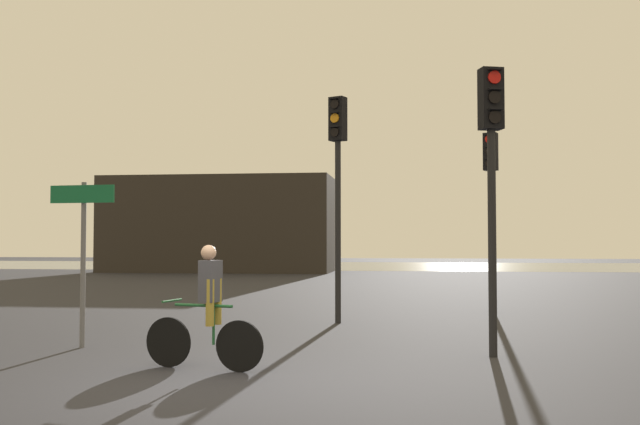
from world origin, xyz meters
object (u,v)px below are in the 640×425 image
distant_building (218,224)px  traffic_light_far_right (491,187)px  direction_sign_post (83,239)px  traffic_light_near_right (492,155)px  traffic_light_center (338,166)px  cyclist (208,306)px

distant_building → traffic_light_far_right: (12.19, -20.01, 0.42)m
traffic_light_far_right → direction_sign_post: (-7.05, -6.72, -1.27)m
distant_building → traffic_light_far_right: bearing=-58.6°
traffic_light_near_right → traffic_light_center: size_ratio=0.91×
distant_building → traffic_light_near_right: 29.17m
distant_building → direction_sign_post: (5.14, -26.73, -0.85)m
cyclist → traffic_light_far_right: bearing=-15.6°
traffic_light_center → direction_sign_post: bearing=69.5°
direction_sign_post → cyclist: size_ratio=1.55×
traffic_light_center → direction_sign_post: (-3.66, -3.81, -1.51)m
traffic_light_near_right → cyclist: 4.60m
traffic_light_near_right → traffic_light_far_right: (0.75, 6.82, 0.04)m
cyclist → traffic_light_near_right: bearing=-55.2°
direction_sign_post → traffic_light_near_right: bearing=-175.7°
traffic_light_near_right → traffic_light_center: bearing=-72.9°
distant_building → cyclist: distant_building is taller
traffic_light_near_right → distant_building: bearing=-83.9°
traffic_light_far_right → direction_sign_post: bearing=63.8°
distant_building → traffic_light_near_right: bearing=-66.9°
distant_building → direction_sign_post: 27.23m
traffic_light_center → cyclist: 6.04m
distant_building → cyclist: bearing=-74.9°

